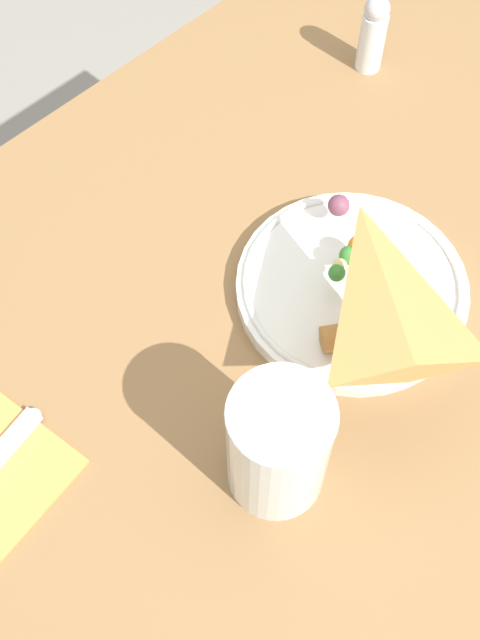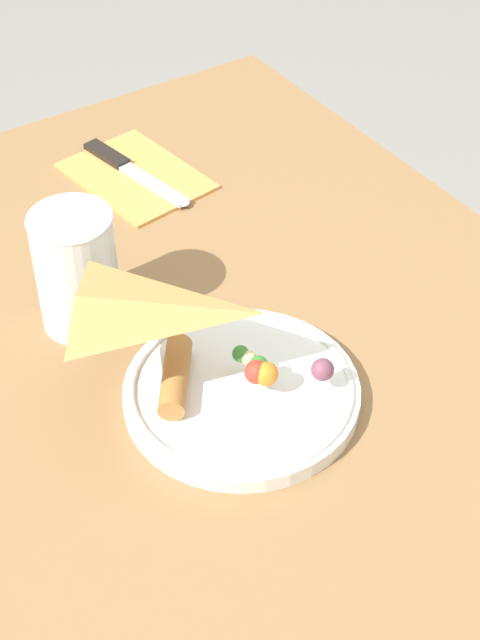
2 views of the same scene
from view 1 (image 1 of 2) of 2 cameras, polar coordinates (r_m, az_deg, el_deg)
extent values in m
plane|color=gray|center=(1.40, 1.51, -13.57)|extent=(6.00, 6.00, 0.00)
cube|color=olive|center=(0.76, 2.69, 1.41)|extent=(1.01, 0.66, 0.03)
cube|color=brown|center=(1.37, 6.77, 12.38)|extent=(0.06, 0.06, 0.67)
cylinder|color=white|center=(0.75, 7.93, 2.23)|extent=(0.21, 0.21, 0.02)
torus|color=white|center=(0.74, 8.02, 2.62)|extent=(0.20, 0.20, 0.01)
pyramid|color=tan|center=(0.75, 7.72, 4.30)|extent=(0.17, 0.18, 0.02)
cylinder|color=#B77A3D|center=(0.70, 9.26, -0.89)|extent=(0.08, 0.07, 0.02)
sphere|color=#7A4256|center=(0.76, 7.03, 8.09)|extent=(0.02, 0.02, 0.02)
sphere|color=#388433|center=(0.72, 6.90, 3.34)|extent=(0.02, 0.02, 0.02)
sphere|color=#388433|center=(0.73, 7.74, 4.58)|extent=(0.02, 0.02, 0.02)
sphere|color=red|center=(0.73, 8.49, 4.62)|extent=(0.02, 0.02, 0.02)
sphere|color=orange|center=(0.73, 8.49, 5.18)|extent=(0.02, 0.02, 0.02)
sphere|color=#EFDB93|center=(0.72, 7.10, 3.85)|extent=(0.01, 0.01, 0.01)
cylinder|color=white|center=(0.61, 2.73, -8.93)|extent=(0.08, 0.08, 0.12)
cylinder|color=#F4CC66|center=(0.62, 2.70, -9.23)|extent=(0.07, 0.07, 0.11)
torus|color=white|center=(0.56, 2.99, -6.69)|extent=(0.08, 0.08, 0.00)
ellipsoid|color=silver|center=(0.71, -14.67, -6.76)|extent=(0.02, 0.02, 0.00)
cylinder|color=white|center=(0.93, 9.33, 18.95)|extent=(0.03, 0.03, 0.07)
sphere|color=silver|center=(0.91, 9.73, 20.96)|extent=(0.03, 0.03, 0.03)
camera|label=2|loc=(0.88, 70.31, 31.72)|focal=55.00mm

